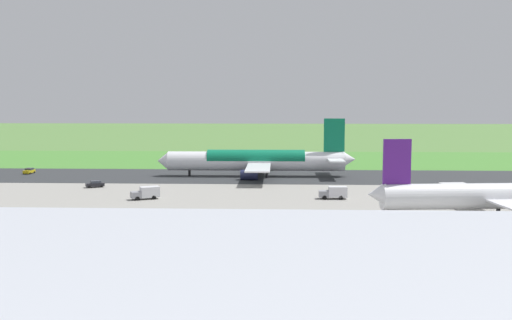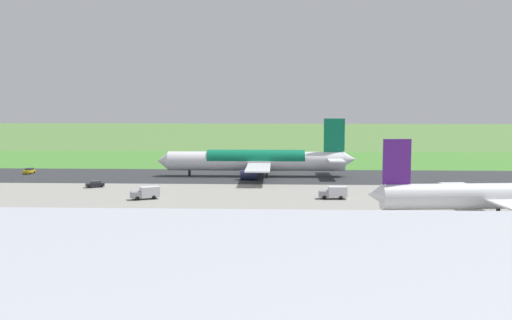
# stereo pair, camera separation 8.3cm
# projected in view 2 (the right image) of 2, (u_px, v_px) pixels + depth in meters

# --- Properties ---
(ground_plane) EXTENTS (800.00, 800.00, 0.00)m
(ground_plane) POSITION_uv_depth(u_px,v_px,m) (273.00, 176.00, 158.63)
(ground_plane) COLOR #547F3D
(runway_asphalt) EXTENTS (600.00, 31.60, 0.06)m
(runway_asphalt) POSITION_uv_depth(u_px,v_px,m) (273.00, 176.00, 158.63)
(runway_asphalt) COLOR #2D3033
(runway_asphalt) RESTS_ON ground
(apron_concrete) EXTENTS (440.00, 110.00, 0.05)m
(apron_concrete) POSITION_uv_depth(u_px,v_px,m) (268.00, 221.00, 98.88)
(apron_concrete) COLOR gray
(apron_concrete) RESTS_ON ground
(grass_verge_foreground) EXTENTS (600.00, 80.00, 0.04)m
(grass_verge_foreground) POSITION_uv_depth(u_px,v_px,m) (275.00, 161.00, 199.28)
(grass_verge_foreground) COLOR #478534
(grass_verge_foreground) RESTS_ON ground
(airliner_main) EXTENTS (53.99, 44.05, 15.88)m
(airliner_main) POSITION_uv_depth(u_px,v_px,m) (257.00, 161.00, 158.39)
(airliner_main) COLOR white
(airliner_main) RESTS_ON ground
(airliner_parked_near) EXTENTS (47.28, 38.76, 13.80)m
(airliner_parked_near) POSITION_uv_depth(u_px,v_px,m) (497.00, 195.00, 102.60)
(airliner_parked_near) COLOR white
(airliner_parked_near) RESTS_ON ground
(service_truck_baggage) EXTENTS (6.20, 4.52, 2.65)m
(service_truck_baggage) POSITION_uv_depth(u_px,v_px,m) (146.00, 193.00, 120.95)
(service_truck_baggage) COLOR gray
(service_truck_baggage) RESTS_ON ground
(service_car_followme) EXTENTS (4.56, 3.54, 1.62)m
(service_car_followme) POSITION_uv_depth(u_px,v_px,m) (95.00, 184.00, 137.98)
(service_car_followme) COLOR black
(service_car_followme) RESTS_ON ground
(service_truck_fuel) EXTENTS (5.81, 2.31, 2.65)m
(service_truck_fuel) POSITION_uv_depth(u_px,v_px,m) (334.00, 192.00, 121.38)
(service_truck_fuel) COLOR gray
(service_truck_fuel) RESTS_ON ground
(service_car_ops) EXTENTS (2.02, 4.25, 1.62)m
(service_car_ops) POSITION_uv_depth(u_px,v_px,m) (29.00, 171.00, 164.68)
(service_car_ops) COLOR gold
(service_car_ops) RESTS_ON ground
(no_stopping_sign) EXTENTS (0.60, 0.10, 2.74)m
(no_stopping_sign) POSITION_uv_depth(u_px,v_px,m) (314.00, 158.00, 194.71)
(no_stopping_sign) COLOR slate
(no_stopping_sign) RESTS_ON ground
(traffic_cone_orange) EXTENTS (0.40, 0.40, 0.55)m
(traffic_cone_orange) POSITION_uv_depth(u_px,v_px,m) (297.00, 162.00, 195.91)
(traffic_cone_orange) COLOR orange
(traffic_cone_orange) RESTS_ON ground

